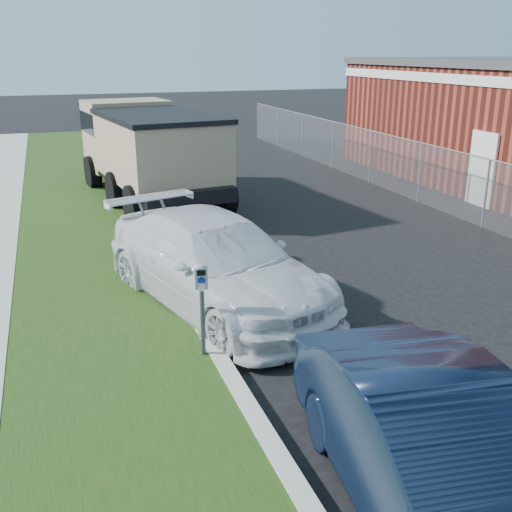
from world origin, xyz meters
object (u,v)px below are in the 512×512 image
object	(u,v)px
parking_meter	(202,290)
navy_sedan	(441,459)
white_wagon	(214,261)
dump_truck	(147,147)

from	to	relation	value
parking_meter	navy_sedan	distance (m)	4.15
parking_meter	navy_sedan	xyz separation A→B (m)	(1.35, -3.90, -0.42)
parking_meter	white_wagon	xyz separation A→B (m)	(0.77, 2.13, -0.36)
parking_meter	navy_sedan	size ratio (longest dim) A/B	0.31
white_wagon	dump_truck	bearing A→B (deg)	71.86
white_wagon	navy_sedan	size ratio (longest dim) A/B	1.22
parking_meter	navy_sedan	world-z (taller)	parking_meter
parking_meter	white_wagon	bearing A→B (deg)	82.61
dump_truck	parking_meter	bearing A→B (deg)	-102.81
white_wagon	parking_meter	bearing A→B (deg)	-126.28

